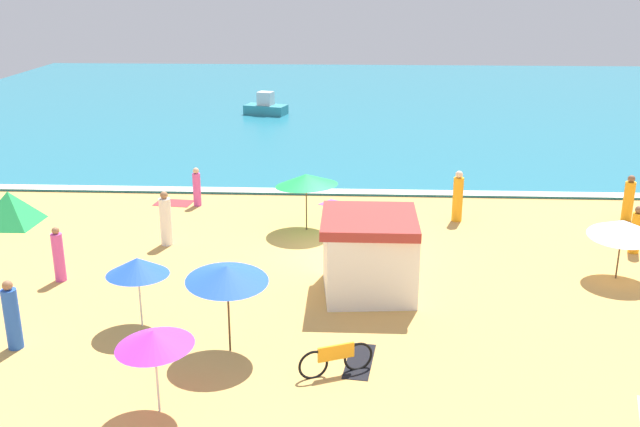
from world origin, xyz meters
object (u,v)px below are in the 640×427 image
beach_tent (9,208)px  lifeguard_cabana (369,254)px  beach_umbrella_4 (306,180)px  beachgoer_6 (636,231)px  beachgoer_8 (166,220)px  beachgoer_5 (12,317)px  beachgoer_7 (458,197)px  beachgoer_3 (58,256)px  beach_umbrella_1 (154,339)px  beach_umbrella_2 (227,274)px  beach_umbrella_0 (623,228)px  small_boat_0 (266,107)px  parked_bicycle (336,359)px  beachgoer_1 (629,199)px  beach_umbrella_3 (137,266)px  beachgoer_9 (197,188)px

beach_tent → lifeguard_cabana: bearing=-22.3°
beach_umbrella_4 → beachgoer_6: (10.89, -1.72, -1.10)m
beachgoer_6 → beachgoer_8: 15.51m
beachgoer_5 → beachgoer_6: size_ratio=1.11×
beachgoer_5 → beachgoer_7: beachgoer_7 is taller
beachgoer_3 → beach_umbrella_1: bearing=-54.6°
beach_umbrella_2 → beach_umbrella_1: bearing=-112.0°
beach_tent → beachgoer_6: beachgoer_6 is taller
beachgoer_5 → beachgoer_7: 15.80m
beach_umbrella_0 → small_boat_0: size_ratio=0.89×
parked_bicycle → beachgoer_1: 15.53m
beach_umbrella_3 → beachgoer_8: size_ratio=1.22×
lifeguard_cabana → beach_umbrella_3: lifeguard_cabana is taller
beach_umbrella_1 → beach_umbrella_2: bearing=68.0°
beach_umbrella_1 → beachgoer_1: 19.32m
parked_bicycle → beachgoer_5: size_ratio=0.95×
beach_umbrella_3 → beachgoer_6: beach_umbrella_3 is taller
beach_umbrella_2 → beachgoer_5: beach_umbrella_2 is taller
beachgoer_6 → beach_umbrella_2: bearing=-149.7°
beachgoer_3 → beach_umbrella_0: bearing=3.3°
lifeguard_cabana → beachgoer_6: size_ratio=1.73×
lifeguard_cabana → parked_bicycle: size_ratio=1.64×
beach_tent → beachgoer_9: 6.84m
beach_umbrella_1 → beach_umbrella_4: bearing=78.5°
beachgoer_7 → beachgoer_9: beachgoer_7 is taller
beachgoer_9 → small_boat_0: (0.45, 18.99, -0.17)m
beachgoer_1 → small_boat_0: beachgoer_1 is taller
parked_bicycle → beachgoer_8: size_ratio=0.91×
beachgoer_3 → small_boat_0: (3.01, 26.47, -0.23)m
lifeguard_cabana → beach_umbrella_2: (-3.40, -3.61, 0.87)m
beachgoer_1 → beachgoer_6: beachgoer_1 is taller
beach_umbrella_0 → beachgoer_3: (-16.65, -0.97, -0.81)m
parked_bicycle → beachgoer_9: beachgoer_9 is taller
lifeguard_cabana → parked_bicycle: lifeguard_cabana is taller
beach_umbrella_2 → beachgoer_5: 5.42m
beach_umbrella_2 → beachgoer_5: (-5.28, -0.10, -1.20)m
beach_umbrella_0 → beach_umbrella_4: 10.36m
lifeguard_cabana → beachgoer_8: lifeguard_cabana is taller
beach_umbrella_4 → beachgoer_5: beach_umbrella_4 is taller
beach_umbrella_1 → beachgoer_1: size_ratio=1.33×
beach_umbrella_2 → beachgoer_6: (12.17, 7.13, -1.28)m
beach_umbrella_0 → parked_bicycle: size_ratio=1.51×
beach_umbrella_2 → beach_umbrella_3: 2.82m
beach_umbrella_2 → beachgoer_3: (-5.76, 3.99, -1.24)m
beach_umbrella_2 → beachgoer_7: 12.22m
parked_bicycle → beachgoer_9: 13.71m
lifeguard_cabana → beachgoer_5: (-8.68, -3.71, -0.33)m
beachgoer_3 → beachgoer_6: bearing=9.9°
beach_umbrella_2 → beachgoer_9: bearing=105.6°
beach_umbrella_2 → beachgoer_5: bearing=-178.9°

